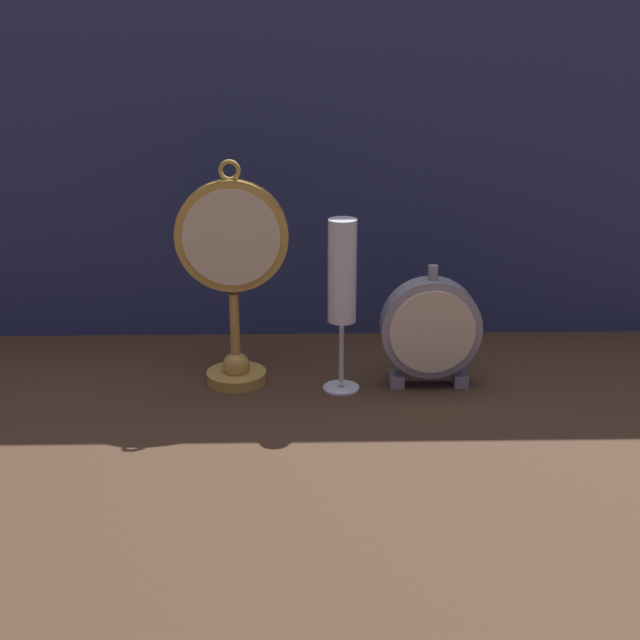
% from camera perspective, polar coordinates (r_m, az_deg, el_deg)
% --- Properties ---
extents(ground_plane, '(4.00, 4.00, 0.00)m').
position_cam_1_polar(ground_plane, '(1.20, 0.08, -6.23)').
color(ground_plane, '#422D1E').
extents(fabric_backdrop_drape, '(1.41, 0.01, 0.60)m').
position_cam_1_polar(fabric_backdrop_drape, '(1.42, -0.21, 10.62)').
color(fabric_backdrop_drape, navy).
rests_on(fabric_backdrop_drape, ground_plane).
extents(pocket_watch_on_stand, '(0.16, 0.09, 0.32)m').
position_cam_1_polar(pocket_watch_on_stand, '(1.25, -5.59, 2.93)').
color(pocket_watch_on_stand, gold).
rests_on(pocket_watch_on_stand, ground_plane).
extents(mantel_clock_silver, '(0.14, 0.04, 0.18)m').
position_cam_1_polar(mantel_clock_silver, '(1.27, 7.10, -0.56)').
color(mantel_clock_silver, gray).
rests_on(mantel_clock_silver, ground_plane).
extents(champagne_flute, '(0.05, 0.05, 0.25)m').
position_cam_1_polar(champagne_flute, '(1.23, 1.42, 2.38)').
color(champagne_flute, silver).
rests_on(champagne_flute, ground_plane).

